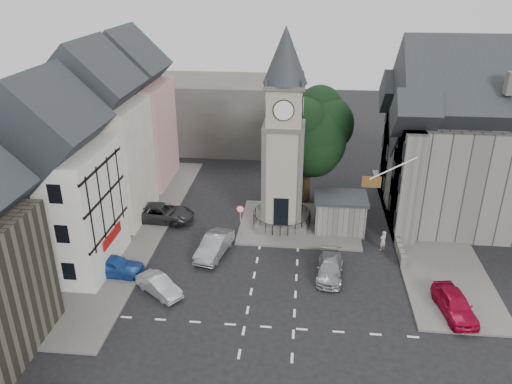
# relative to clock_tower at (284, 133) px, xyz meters

# --- Properties ---
(ground) EXTENTS (120.00, 120.00, 0.00)m
(ground) POSITION_rel_clock_tower_xyz_m (0.00, -7.99, -8.12)
(ground) COLOR black
(ground) RESTS_ON ground
(pavement_west) EXTENTS (6.00, 30.00, 0.14)m
(pavement_west) POSITION_rel_clock_tower_xyz_m (-12.50, -1.99, -8.05)
(pavement_west) COLOR #595651
(pavement_west) RESTS_ON ground
(pavement_east) EXTENTS (6.00, 26.00, 0.14)m
(pavement_east) POSITION_rel_clock_tower_xyz_m (12.00, 0.01, -8.05)
(pavement_east) COLOR #595651
(pavement_east) RESTS_ON ground
(central_island) EXTENTS (10.00, 8.00, 0.16)m
(central_island) POSITION_rel_clock_tower_xyz_m (1.50, 0.01, -8.04)
(central_island) COLOR #595651
(central_island) RESTS_ON ground
(road_markings) EXTENTS (20.00, 8.00, 0.01)m
(road_markings) POSITION_rel_clock_tower_xyz_m (0.00, -13.49, -8.12)
(road_markings) COLOR silver
(road_markings) RESTS_ON ground
(clock_tower) EXTENTS (4.86, 4.86, 16.25)m
(clock_tower) POSITION_rel_clock_tower_xyz_m (0.00, 0.00, 0.00)
(clock_tower) COLOR #4C4944
(clock_tower) RESTS_ON ground
(stone_shelter) EXTENTS (4.30, 3.30, 3.08)m
(stone_shelter) POSITION_rel_clock_tower_xyz_m (4.80, -0.49, -6.57)
(stone_shelter) COLOR #5B5854
(stone_shelter) RESTS_ON ground
(town_tree) EXTENTS (7.20, 7.20, 10.80)m
(town_tree) POSITION_rel_clock_tower_xyz_m (2.00, 5.01, -1.15)
(town_tree) COLOR black
(town_tree) RESTS_ON ground
(warning_sign_post) EXTENTS (0.70, 0.19, 2.85)m
(warning_sign_post) POSITION_rel_clock_tower_xyz_m (-3.20, -2.56, -6.09)
(warning_sign_post) COLOR black
(warning_sign_post) RESTS_ON ground
(terrace_pink) EXTENTS (8.10, 7.60, 12.80)m
(terrace_pink) POSITION_rel_clock_tower_xyz_m (-15.50, 8.01, -1.54)
(terrace_pink) COLOR #D59492
(terrace_pink) RESTS_ON ground
(terrace_cream) EXTENTS (8.10, 7.60, 12.80)m
(terrace_cream) POSITION_rel_clock_tower_xyz_m (-15.50, 0.01, -1.54)
(terrace_cream) COLOR beige
(terrace_cream) RESTS_ON ground
(terrace_tudor) EXTENTS (8.10, 7.60, 12.00)m
(terrace_tudor) POSITION_rel_clock_tower_xyz_m (-15.50, -7.99, -1.93)
(terrace_tudor) COLOR silver
(terrace_tudor) RESTS_ON ground
(backdrop_west) EXTENTS (20.00, 10.00, 8.00)m
(backdrop_west) POSITION_rel_clock_tower_xyz_m (-12.00, 20.01, -4.12)
(backdrop_west) COLOR #4C4944
(backdrop_west) RESTS_ON ground
(east_building) EXTENTS (14.40, 11.40, 12.60)m
(east_building) POSITION_rel_clock_tower_xyz_m (15.59, 3.01, -1.86)
(east_building) COLOR #5B5854
(east_building) RESTS_ON ground
(east_boundary_wall) EXTENTS (0.40, 16.00, 0.90)m
(east_boundary_wall) POSITION_rel_clock_tower_xyz_m (9.20, 2.01, -7.67)
(east_boundary_wall) COLOR #5B5854
(east_boundary_wall) RESTS_ON ground
(flagpole) EXTENTS (3.68, 0.10, 2.74)m
(flagpole) POSITION_rel_clock_tower_xyz_m (8.00, -3.99, -1.12)
(flagpole) COLOR white
(flagpole) RESTS_ON ground
(car_west_blue) EXTENTS (4.45, 1.91, 1.50)m
(car_west_blue) POSITION_rel_clock_tower_xyz_m (-11.50, -8.96, -7.37)
(car_west_blue) COLOR #1A4290
(car_west_blue) RESTS_ON ground
(car_west_silver) EXTENTS (3.72, 3.25, 1.22)m
(car_west_silver) POSITION_rel_clock_tower_xyz_m (-7.62, -10.78, -7.51)
(car_west_silver) COLOR #B5B9BD
(car_west_silver) RESTS_ON ground
(car_west_grey) EXTENTS (5.64, 2.84, 1.53)m
(car_west_grey) POSITION_rel_clock_tower_xyz_m (-10.31, -0.51, -7.35)
(car_west_grey) COLOR #2A2A2C
(car_west_grey) RESTS_ON ground
(car_island_silver) EXTENTS (2.57, 4.88, 1.53)m
(car_island_silver) POSITION_rel_clock_tower_xyz_m (-4.83, -5.48, -7.36)
(car_island_silver) COLOR gray
(car_island_silver) RESTS_ON ground
(car_island_east) EXTENTS (2.13, 4.44, 1.25)m
(car_island_east) POSITION_rel_clock_tower_xyz_m (3.84, -7.49, -7.50)
(car_island_east) COLOR #919599
(car_island_east) RESTS_ON ground
(car_east_red) EXTENTS (2.41, 4.59, 1.49)m
(car_east_red) POSITION_rel_clock_tower_xyz_m (11.50, -10.99, -7.37)
(car_east_red) COLOR maroon
(car_east_red) RESTS_ON ground
(pedestrian) EXTENTS (0.71, 0.67, 1.63)m
(pedestrian) POSITION_rel_clock_tower_xyz_m (8.00, -3.49, -7.30)
(pedestrian) COLOR #B3A594
(pedestrian) RESTS_ON ground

